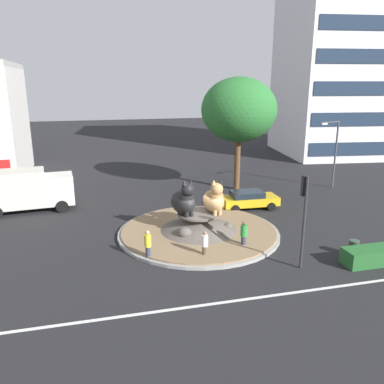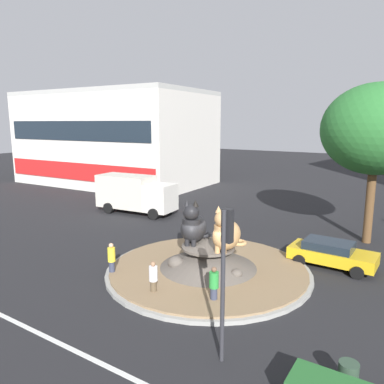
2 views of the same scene
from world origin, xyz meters
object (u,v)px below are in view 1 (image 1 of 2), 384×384
at_px(cat_statue_black, 184,201).
at_px(cat_statue_calico, 214,200).
at_px(traffic_light_mast, 304,205).
at_px(delivery_box_truck, 24,189).
at_px(litter_bin, 354,248).
at_px(office_tower, 352,60).
at_px(broadleaf_tree_behind_island, 239,110).
at_px(streetlight_arm, 334,149).
at_px(sedan_on_far_lane, 249,199).
at_px(pedestrian_yellow_shirt, 148,245).
at_px(pedestrian_white_shirt, 205,244).
at_px(pedestrian_green_shirt, 244,235).

bearing_deg(cat_statue_black, cat_statue_calico, 67.20).
xyz_separation_m(cat_statue_black, traffic_light_mast, (4.90, -5.90, 1.20)).
relative_size(delivery_box_truck, litter_bin, 7.75).
distance_m(office_tower, broadleaf_tree_behind_island, 25.77).
bearing_deg(broadleaf_tree_behind_island, streetlight_arm, -10.57).
xyz_separation_m(cat_statue_calico, sedan_on_far_lane, (4.09, 4.16, -1.48)).
height_order(traffic_light_mast, pedestrian_yellow_shirt, traffic_light_mast).
relative_size(office_tower, pedestrian_yellow_shirt, 13.96).
xyz_separation_m(traffic_light_mast, streetlight_arm, (10.72, 13.76, 0.15)).
bearing_deg(sedan_on_far_lane, pedestrian_white_shirt, -124.53).
height_order(streetlight_arm, delivery_box_truck, streetlight_arm).
xyz_separation_m(traffic_light_mast, pedestrian_green_shirt, (-2.01, 2.94, -2.57)).
xyz_separation_m(broadleaf_tree_behind_island, delivery_box_truck, (-17.57, -1.98, -5.38)).
xyz_separation_m(office_tower, pedestrian_green_shirt, (-24.92, -26.84, -11.26)).
distance_m(broadleaf_tree_behind_island, pedestrian_yellow_shirt, 17.11).
bearing_deg(broadleaf_tree_behind_island, delivery_box_truck, -173.56).
relative_size(traffic_light_mast, litter_bin, 5.49).
bearing_deg(pedestrian_yellow_shirt, cat_statue_calico, 119.82).
distance_m(cat_statue_black, office_tower, 37.96).
height_order(cat_statue_calico, pedestrian_white_shirt, cat_statue_calico).
bearing_deg(office_tower, pedestrian_green_shirt, -125.58).
xyz_separation_m(broadleaf_tree_behind_island, litter_bin, (1.50, -14.80, -6.63)).
xyz_separation_m(office_tower, broadleaf_tree_behind_island, (-20.76, -14.42, -5.06)).
relative_size(streetlight_arm, pedestrian_yellow_shirt, 3.52).
bearing_deg(office_tower, traffic_light_mast, -120.28).
distance_m(cat_statue_black, sedan_on_far_lane, 7.43).
distance_m(pedestrian_white_shirt, sedan_on_far_lane, 9.65).
bearing_deg(cat_statue_black, streetlight_arm, 97.33).
height_order(cat_statue_black, sedan_on_far_lane, cat_statue_black).
xyz_separation_m(broadleaf_tree_behind_island, streetlight_arm, (8.57, -1.60, -3.48)).
height_order(sedan_on_far_lane, delivery_box_truck, delivery_box_truck).
bearing_deg(cat_statue_calico, pedestrian_yellow_shirt, -61.09).
bearing_deg(litter_bin, pedestrian_green_shirt, 157.19).
height_order(traffic_light_mast, pedestrian_green_shirt, traffic_light_mast).
xyz_separation_m(pedestrian_green_shirt, sedan_on_far_lane, (3.16, 7.01, -0.14)).
distance_m(traffic_light_mast, pedestrian_yellow_shirt, 8.51).
bearing_deg(litter_bin, traffic_light_mast, -171.32).
height_order(cat_statue_black, pedestrian_green_shirt, cat_statue_black).
bearing_deg(pedestrian_white_shirt, streetlight_arm, 38.22).
relative_size(pedestrian_green_shirt, sedan_on_far_lane, 0.38).
bearing_deg(traffic_light_mast, office_tower, -34.16).
height_order(office_tower, delivery_box_truck, office_tower).
distance_m(cat_statue_calico, pedestrian_green_shirt, 3.29).
bearing_deg(pedestrian_white_shirt, sedan_on_far_lane, 54.68).
xyz_separation_m(pedestrian_yellow_shirt, sedan_on_far_lane, (8.78, 7.20, -0.17)).
relative_size(pedestrian_white_shirt, litter_bin, 1.80).
xyz_separation_m(cat_statue_calico, pedestrian_yellow_shirt, (-4.69, -3.04, -1.30)).
relative_size(cat_statue_calico, pedestrian_white_shirt, 1.42).
relative_size(traffic_light_mast, pedestrian_green_shirt, 2.94).
bearing_deg(broadleaf_tree_behind_island, pedestrian_green_shirt, -108.52).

